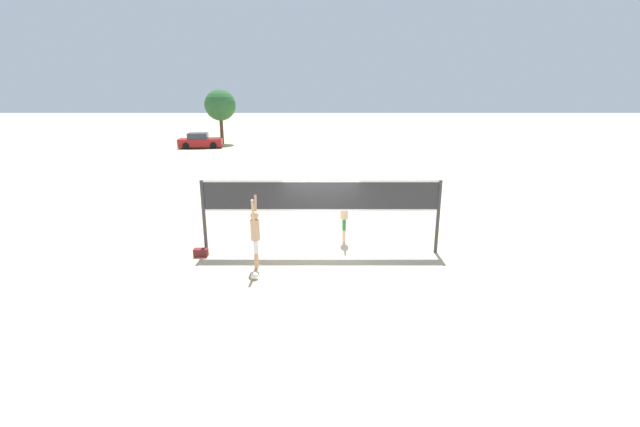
# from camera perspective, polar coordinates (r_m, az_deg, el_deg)

# --- Properties ---
(ground_plane) EXTENTS (200.00, 200.00, 0.00)m
(ground_plane) POSITION_cam_1_polar(r_m,az_deg,el_deg) (14.74, -0.00, -5.18)
(ground_plane) COLOR #C6B28C
(volleyball_net) EXTENTS (7.98, 0.12, 2.52)m
(volleyball_net) POSITION_cam_1_polar(r_m,az_deg,el_deg) (14.19, -0.00, 1.62)
(volleyball_net) COLOR #38383D
(volleyball_net) RESTS_ON ground_plane
(player_spiker) EXTENTS (0.28, 0.72, 2.28)m
(player_spiker) POSITION_cam_1_polar(r_m,az_deg,el_deg) (13.21, -8.77, -2.33)
(player_spiker) COLOR tan
(player_spiker) RESTS_ON ground_plane
(player_blocker) EXTENTS (0.28, 0.71, 2.21)m
(player_blocker) POSITION_cam_1_polar(r_m,az_deg,el_deg) (15.36, 3.12, 0.27)
(player_blocker) COLOR beige
(player_blocker) RESTS_ON ground_plane
(volleyball) EXTENTS (0.22, 0.22, 0.22)m
(volleyball) POSITION_cam_1_polar(r_m,az_deg,el_deg) (12.81, -8.84, -8.22)
(volleyball) COLOR silver
(volleyball) RESTS_ON ground_plane
(gear_bag) EXTENTS (0.46, 0.25, 0.27)m
(gear_bag) POSITION_cam_1_polar(r_m,az_deg,el_deg) (14.89, -15.73, -5.04)
(gear_bag) COLOR maroon
(gear_bag) RESTS_ON ground_plane
(parked_car_near) EXTENTS (4.36, 2.41, 1.45)m
(parked_car_near) POSITION_cam_1_polar(r_m,az_deg,el_deg) (44.07, -15.83, 9.26)
(parked_car_near) COLOR maroon
(parked_car_near) RESTS_ON ground_plane
(tree_left_cluster) EXTENTS (3.20, 3.20, 5.60)m
(tree_left_cluster) POSITION_cam_1_polar(r_m,az_deg,el_deg) (46.90, -13.31, 13.87)
(tree_left_cluster) COLOR #4C3823
(tree_left_cluster) RESTS_ON ground_plane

